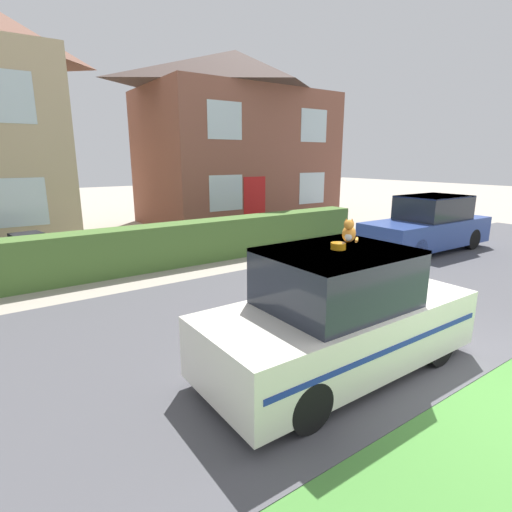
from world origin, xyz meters
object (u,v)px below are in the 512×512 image
object	(u,v)px
cat	(349,232)
house_right	(236,138)
neighbour_car_near	(428,226)
police_car	(339,317)
wheelie_bin	(29,257)

from	to	relation	value
cat	house_right	world-z (taller)	house_right
neighbour_car_near	house_right	bearing A→B (deg)	-78.82
police_car	house_right	bearing A→B (deg)	63.19
cat	wheelie_bin	bearing A→B (deg)	-105.91
cat	wheelie_bin	size ratio (longest dim) A/B	0.33
neighbour_car_near	police_car	bearing A→B (deg)	25.65
house_right	police_car	bearing A→B (deg)	-116.59
cat	neighbour_car_near	size ratio (longest dim) A/B	0.08
cat	house_right	distance (m)	13.54
police_car	neighbour_car_near	bearing A→B (deg)	24.58
police_car	cat	bearing A→B (deg)	-61.85
house_right	wheelie_bin	distance (m)	10.60
wheelie_bin	police_car	bearing A→B (deg)	-79.13
cat	wheelie_bin	distance (m)	7.78
house_right	cat	bearing A→B (deg)	-116.34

